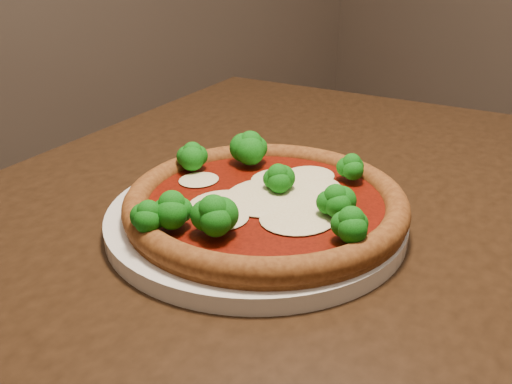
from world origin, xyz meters
TOP-DOWN VIEW (x-y plane):
  - dining_table at (-0.24, -0.15)m, footprint 1.32×1.20m
  - plate at (-0.29, -0.12)m, footprint 0.32×0.32m
  - pizza at (-0.28, -0.12)m, footprint 0.30×0.30m

SIDE VIEW (x-z plane):
  - dining_table at x=-0.24m, z-range 0.27..1.02m
  - plate at x=-0.29m, z-range 0.75..0.77m
  - pizza at x=-0.28m, z-range 0.75..0.81m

